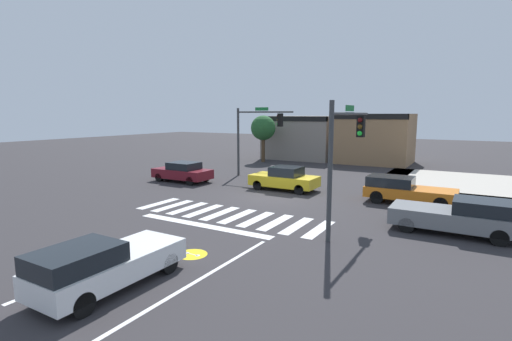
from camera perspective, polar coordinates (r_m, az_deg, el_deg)
The scene contains 14 objects.
ground_plane at distance 21.91m, azimuth 2.56°, elevation -4.03°, with size 120.00×120.00×0.00m, color #302D30.
crosswalk_near at distance 18.16m, azimuth -4.12°, elevation -6.67°, with size 9.58×2.78×0.01m.
lane_markings at distance 11.83m, azimuth -23.53°, elevation -15.89°, with size 6.80×24.25×0.01m.
bike_detector_marking at distance 13.41m, azimuth -9.59°, elevation -12.35°, with size 1.04×1.04×0.01m.
curb_corner_northeast at distance 28.77m, azimuth 27.02°, elevation -1.79°, with size 10.00×10.60×0.15m.
storefront_row at distance 40.23m, azimuth 11.68°, elevation 4.89°, with size 14.70×6.83×4.79m.
traffic_signal_southeast at distance 15.78m, azimuth 13.43°, elevation 4.13°, with size 0.32×5.00×5.24m.
traffic_signal_northwest at distance 28.44m, azimuth 0.18°, elevation 6.32°, with size 4.72×0.32×5.25m.
car_maroon at distance 27.24m, azimuth -11.00°, elevation -0.20°, with size 4.21×1.87×1.40m.
car_yellow at distance 23.88m, azimuth 4.34°, elevation -1.22°, with size 4.21×1.90×1.49m.
car_gray at distance 17.18m, azimuth 28.37°, elevation -6.05°, with size 4.67×1.93×1.46m.
car_orange at distance 21.84m, azimuth 21.49°, elevation -2.70°, with size 4.55×1.94×1.40m.
car_white at distance 11.34m, azimuth -22.03°, elevation -12.98°, with size 1.72×4.27×1.40m.
roadside_tree at distance 37.77m, azimuth 1.09°, elevation 6.37°, with size 2.46×2.46×4.63m.
Camera 1 is at (9.95, -18.93, 4.75)m, focal length 26.54 mm.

